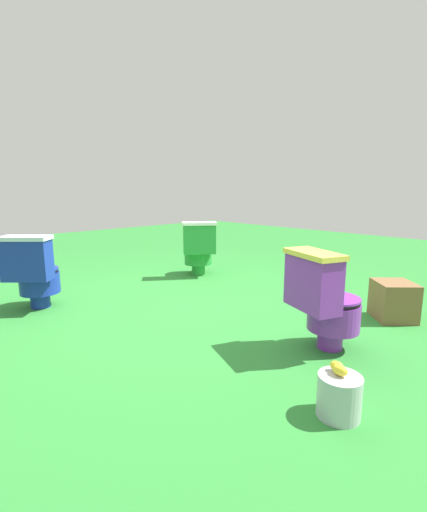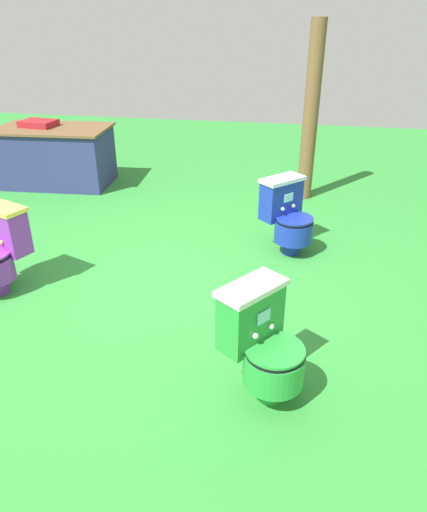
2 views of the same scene
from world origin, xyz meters
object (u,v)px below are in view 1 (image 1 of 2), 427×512
toilet_green (199,248)px  lemon_bucket (339,395)px  small_crate (394,301)px  toilet_blue (34,272)px  toilet_purple (324,300)px

toilet_green → lemon_bucket: 3.13m
small_crate → lemon_bucket: bearing=101.4°
toilet_green → toilet_blue: size_ratio=1.00×
toilet_blue → small_crate: (-2.47, -2.20, -0.20)m
toilet_purple → small_crate: bearing=104.8°
small_crate → toilet_green: bearing=4.0°
toilet_blue → toilet_purple: bearing=-19.8°
toilet_green → toilet_blue: 2.03m
toilet_blue → small_crate: size_ratio=2.14×
toilet_green → toilet_purple: bearing=-73.8°
lemon_bucket → small_crate: bearing=-78.6°
small_crate → lemon_bucket: 1.68m
small_crate → lemon_bucket: (-0.33, 1.65, -0.05)m
toilet_purple → toilet_blue: bearing=-131.6°
toilet_purple → lemon_bucket: toilet_purple is taller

